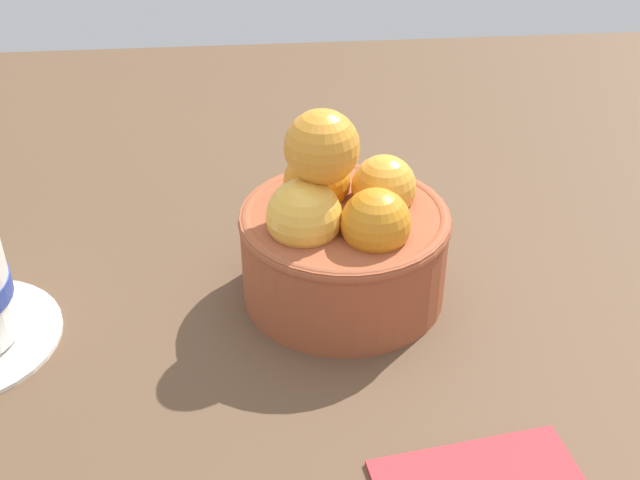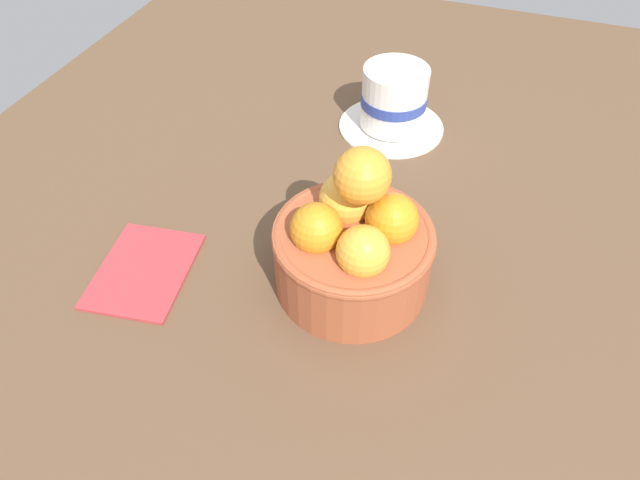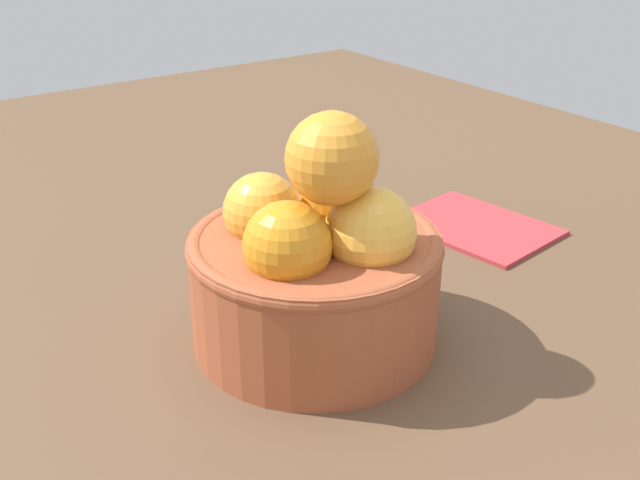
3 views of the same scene
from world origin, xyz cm
name	(u,v)px [view 2 (image 2 of 3)]	position (x,y,z in cm)	size (l,w,h in cm)	color
ground_plane	(350,296)	(0.00, 0.00, -2.02)	(122.41, 95.79, 4.04)	brown
terracotta_bowl	(354,244)	(0.13, 0.00, 4.62)	(13.48, 13.48, 13.24)	#9E4C2D
coffee_cup	(394,102)	(24.11, 2.77, 3.41)	(12.14, 12.14, 7.53)	white
folded_napkin	(144,269)	(-5.18, 17.88, 0.30)	(10.52, 7.94, 0.60)	#B23338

